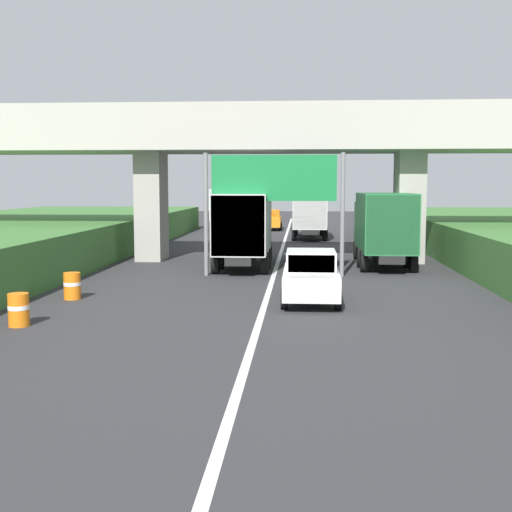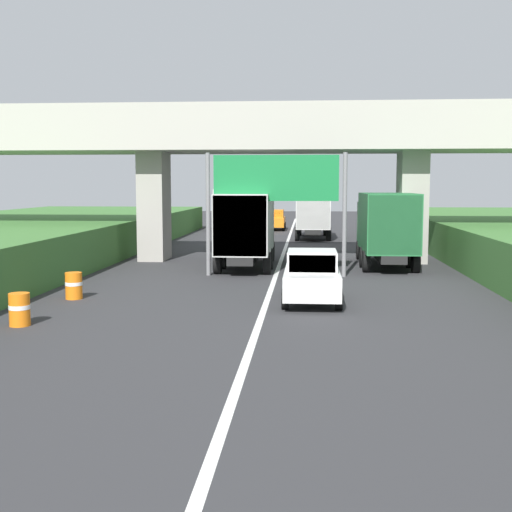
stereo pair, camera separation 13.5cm
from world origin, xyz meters
name	(u,v)px [view 2 (the right image)]	position (x,y,z in m)	size (l,w,h in m)	color
lane_centre_stripe	(274,281)	(0.00, 29.41, 0.00)	(0.20, 98.83, 0.01)	white
overpass_bridge	(281,146)	(0.00, 36.77, 5.76)	(40.00, 4.80, 7.65)	#ADA89E
overhead_highway_sign	(276,186)	(0.00, 31.02, 3.78)	(5.88, 0.18, 5.15)	slate
truck_yellow	(232,207)	(-5.23, 60.86, 1.93)	(2.44, 7.30, 3.44)	black
truck_green	(385,225)	(4.97, 34.83, 1.93)	(2.44, 7.30, 3.44)	black
truck_black	(247,226)	(-1.45, 33.80, 1.93)	(2.44, 7.30, 3.44)	black
truck_silver	(313,211)	(1.70, 50.95, 1.93)	(2.44, 7.30, 3.44)	black
car_white	(312,277)	(1.47, 24.72, 0.86)	(1.86, 4.10, 1.72)	silver
car_orange	(274,220)	(-1.47, 59.76, 0.86)	(1.86, 4.10, 1.72)	orange
construction_barrel_3	(19,309)	(-6.48, 20.53, 0.46)	(0.57, 0.57, 0.90)	orange
construction_barrel_4	(74,285)	(-6.50, 24.84, 0.46)	(0.57, 0.57, 0.90)	orange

